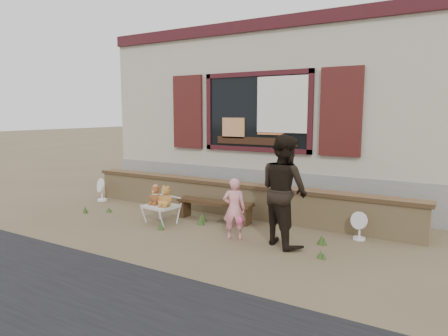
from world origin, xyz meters
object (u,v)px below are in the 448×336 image
Objects in this scene: adult at (284,190)px; child at (234,209)px; bench at (215,206)px; teddy_bear_left at (156,195)px; folding_chair at (161,207)px; teddy_bear_right at (166,196)px.

child is at bearing 42.10° from adult.
adult reaches higher than bench.
adult is at bearing 8.41° from teddy_bear_left.
teddy_bear_right reaches higher than folding_chair.
teddy_bear_right is at bearing -0.00° from teddy_bear_left.
teddy_bear_right is at bearing -136.04° from bench.
teddy_bear_left is at bearing -148.18° from bench.
teddy_bear_right is 0.39× the size of child.
bench is at bearing 10.05° from adult.
adult is at bearing 9.45° from teddy_bear_right.
folding_chair is (-0.76, -0.66, 0.03)m from bench.
folding_chair is 0.25m from teddy_bear_left.
adult is (2.27, 0.06, 0.32)m from teddy_bear_right.
child is at bearing 4.07° from teddy_bear_right.
teddy_bear_right is at bearing -27.55° from child.
teddy_bear_right is 0.23× the size of adult.
child reaches higher than teddy_bear_left.
folding_chair is at bearing -180.00° from teddy_bear_right.
child is 0.88m from adult.
teddy_bear_left is (-0.89, -0.64, 0.24)m from bench.
folding_chair is 1.58× the size of teddy_bear_right.
child is (1.48, -0.10, -0.04)m from teddy_bear_right.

